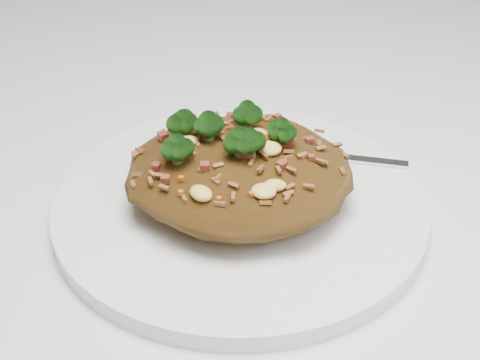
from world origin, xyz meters
name	(u,v)px	position (x,y,z in m)	size (l,w,h in m)	color
dining_table	(254,243)	(0.00, 0.00, 0.66)	(1.20, 0.80, 0.75)	silver
plate	(240,204)	(-0.01, -0.07, 0.76)	(0.27, 0.27, 0.01)	white
fried_rice	(239,162)	(-0.01, -0.07, 0.79)	(0.16, 0.15, 0.07)	brown
fork	(316,155)	(0.05, -0.02, 0.77)	(0.16, 0.04, 0.00)	silver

